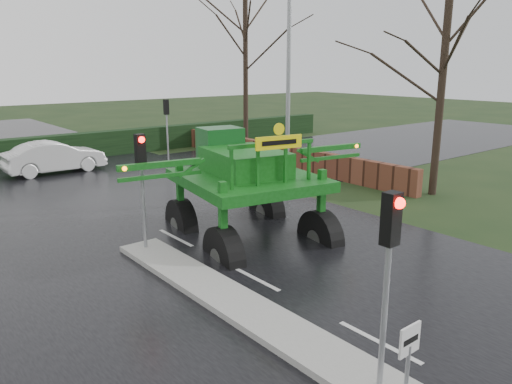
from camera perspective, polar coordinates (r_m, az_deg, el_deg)
ground at (r=10.72m, az=13.84°, el=-16.39°), size 140.00×140.00×0.00m
road_main at (r=17.96m, az=-12.37°, el=-3.53°), size 14.00×80.00×0.02m
road_cross at (r=23.31m, az=-19.09°, el=0.11°), size 80.00×12.00×0.02m
median_island at (r=11.72m, az=-2.20°, el=-12.67°), size 1.20×10.00×0.16m
hedge_row at (r=30.69m, az=-24.45°, el=4.30°), size 44.00×0.90×1.50m
brick_wall at (r=28.38m, az=1.07°, el=4.55°), size 0.40×20.00×1.20m
keep_left_sign at (r=8.53m, az=17.08°, el=-16.96°), size 0.50×0.07×1.35m
traffic_signal_near at (r=8.12m, az=14.99°, el=-6.44°), size 0.26×0.33×3.52m
traffic_signal_mid at (r=14.58m, az=-12.98°, el=2.82°), size 0.26×0.33×3.52m
traffic_signal_far at (r=29.15m, az=-10.20°, el=8.54°), size 0.26×0.33×3.52m
street_light_right at (r=23.45m, az=3.20°, el=15.71°), size 3.85×0.30×10.00m
tree_right_near at (r=22.18m, az=20.60°, el=12.89°), size 5.60×5.60×9.64m
tree_right_far at (r=33.45m, az=-1.21°, el=16.17°), size 7.00×7.00×12.05m
crop_sprayer at (r=14.02m, az=-4.25°, el=1.29°), size 8.42×5.91×4.76m
white_sedan at (r=27.78m, az=-21.88°, el=2.05°), size 4.94×1.78×1.62m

